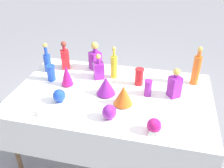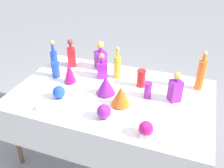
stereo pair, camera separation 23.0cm
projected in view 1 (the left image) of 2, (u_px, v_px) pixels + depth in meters
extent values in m
plane|color=gray|center=(112.00, 150.00, 2.75)|extent=(40.00, 40.00, 0.00)
cube|color=white|center=(112.00, 94.00, 2.37)|extent=(1.85, 1.15, 0.03)
cube|color=white|center=(95.00, 152.00, 1.98)|extent=(1.85, 0.01, 0.38)
cylinder|color=brown|center=(15.00, 144.00, 2.33)|extent=(0.04, 0.04, 0.73)
cylinder|color=brown|center=(57.00, 91.00, 3.12)|extent=(0.04, 0.04, 0.73)
cylinder|color=brown|center=(193.00, 109.00, 2.79)|extent=(0.04, 0.04, 0.73)
cylinder|color=orange|center=(196.00, 70.00, 2.43)|extent=(0.08, 0.08, 0.30)
cylinder|color=orange|center=(199.00, 54.00, 2.34)|extent=(0.03, 0.03, 0.06)
sphere|color=gold|center=(200.00, 49.00, 2.31)|extent=(0.05, 0.05, 0.05)
cylinder|color=yellow|center=(114.00, 67.00, 2.55)|extent=(0.07, 0.07, 0.24)
cylinder|color=yellow|center=(114.00, 53.00, 2.47)|extent=(0.02, 0.02, 0.07)
sphere|color=gold|center=(114.00, 49.00, 2.45)|extent=(0.04, 0.04, 0.04)
cylinder|color=blue|center=(48.00, 63.00, 2.69)|extent=(0.08, 0.08, 0.19)
cylinder|color=blue|center=(46.00, 51.00, 2.61)|extent=(0.03, 0.03, 0.10)
sphere|color=gold|center=(45.00, 45.00, 2.58)|extent=(0.05, 0.05, 0.05)
cube|color=purple|center=(175.00, 87.00, 2.26)|extent=(0.13, 0.13, 0.20)
cylinder|color=purple|center=(176.00, 76.00, 2.20)|extent=(0.04, 0.04, 0.03)
sphere|color=gold|center=(177.00, 72.00, 2.18)|extent=(0.06, 0.06, 0.06)
cube|color=purple|center=(95.00, 61.00, 2.73)|extent=(0.15, 0.15, 0.20)
cylinder|color=purple|center=(95.00, 50.00, 2.66)|extent=(0.05, 0.05, 0.06)
sphere|color=gold|center=(95.00, 46.00, 2.64)|extent=(0.08, 0.08, 0.08)
cube|color=red|center=(65.00, 60.00, 2.74)|extent=(0.12, 0.12, 0.21)
cylinder|color=red|center=(64.00, 48.00, 2.66)|extent=(0.03, 0.03, 0.06)
sphere|color=maroon|center=(63.00, 44.00, 2.64)|extent=(0.06, 0.06, 0.06)
cube|color=purple|center=(99.00, 71.00, 2.56)|extent=(0.13, 0.13, 0.17)
cylinder|color=purple|center=(98.00, 61.00, 2.50)|extent=(0.04, 0.04, 0.06)
sphere|color=gold|center=(98.00, 57.00, 2.48)|extent=(0.05, 0.05, 0.05)
cylinder|color=red|center=(139.00, 77.00, 2.45)|extent=(0.08, 0.08, 0.17)
cylinder|color=red|center=(140.00, 69.00, 2.41)|extent=(0.09, 0.09, 0.01)
cylinder|color=blue|center=(51.00, 73.00, 2.52)|extent=(0.08, 0.08, 0.16)
cylinder|color=blue|center=(50.00, 66.00, 2.48)|extent=(0.09, 0.09, 0.01)
cylinder|color=purple|center=(148.00, 88.00, 2.29)|extent=(0.07, 0.07, 0.16)
cylinder|color=purple|center=(149.00, 81.00, 2.25)|extent=(0.07, 0.07, 0.01)
cylinder|color=#C61972|center=(68.00, 84.00, 2.48)|extent=(0.06, 0.06, 0.01)
cone|color=#C61972|center=(67.00, 75.00, 2.42)|extent=(0.12, 0.12, 0.21)
cylinder|color=orange|center=(123.00, 104.00, 2.20)|extent=(0.09, 0.09, 0.01)
cone|color=orange|center=(123.00, 95.00, 2.15)|extent=(0.17, 0.17, 0.17)
cylinder|color=purple|center=(106.00, 93.00, 2.34)|extent=(0.09, 0.09, 0.01)
cone|color=purple|center=(106.00, 85.00, 2.29)|extent=(0.18, 0.18, 0.17)
cylinder|color=#C61972|center=(153.00, 132.00, 1.89)|extent=(0.05, 0.05, 0.01)
sphere|color=#C61972|center=(154.00, 126.00, 1.86)|extent=(0.11, 0.11, 0.11)
cylinder|color=purple|center=(109.00, 118.00, 2.03)|extent=(0.05, 0.05, 0.01)
sphere|color=purple|center=(109.00, 112.00, 2.00)|extent=(0.12, 0.12, 0.12)
cylinder|color=blue|center=(60.00, 101.00, 2.24)|extent=(0.05, 0.05, 0.01)
sphere|color=blue|center=(59.00, 96.00, 2.20)|extent=(0.11, 0.11, 0.11)
cube|color=white|center=(153.00, 134.00, 1.84)|extent=(0.06, 0.02, 0.04)
cube|color=white|center=(37.00, 114.00, 2.05)|extent=(0.05, 0.03, 0.04)
cube|color=tan|center=(128.00, 88.00, 3.56)|extent=(0.41, 0.39, 0.31)
cube|color=tan|center=(130.00, 73.00, 3.55)|extent=(0.35, 0.10, 0.09)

